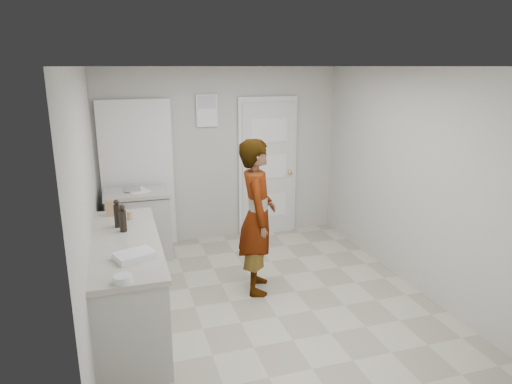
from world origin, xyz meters
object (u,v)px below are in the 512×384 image
object	(u,v)px
spice_jar	(130,216)
oil_cruet_a	(123,219)
cake_mix_box	(111,208)
egg_bowl	(123,279)
oil_cruet_b	(117,214)
baking_dish	(135,256)
person	(257,217)

from	to	relation	value
spice_jar	oil_cruet_a	distance (m)	0.38
cake_mix_box	oil_cruet_a	size ratio (longest dim) A/B	0.63
egg_bowl	oil_cruet_b	bearing A→B (deg)	90.58
oil_cruet_a	egg_bowl	world-z (taller)	oil_cruet_a
oil_cruet_b	egg_bowl	world-z (taller)	oil_cruet_b
cake_mix_box	baking_dish	xyz separation A→B (m)	(0.18, -1.26, -0.06)
baking_dish	person	bearing A→B (deg)	32.76
oil_cruet_a	oil_cruet_b	size ratio (longest dim) A/B	0.95
cake_mix_box	person	bearing A→B (deg)	-10.02
cake_mix_box	oil_cruet_a	bearing A→B (deg)	-74.58
baking_dish	oil_cruet_a	bearing A→B (deg)	95.62
oil_cruet_b	egg_bowl	xyz separation A→B (m)	(0.01, -1.29, -0.11)
person	egg_bowl	size ratio (longest dim) A/B	12.36
spice_jar	cake_mix_box	bearing A→B (deg)	134.76
cake_mix_box	oil_cruet_b	distance (m)	0.41
spice_jar	baking_dish	size ratio (longest dim) A/B	0.23
spice_jar	oil_cruet_a	size ratio (longest dim) A/B	0.32
spice_jar	baking_dish	xyz separation A→B (m)	(-0.00, -1.07, -0.02)
oil_cruet_b	oil_cruet_a	bearing A→B (deg)	-71.30
person	oil_cruet_b	xyz separation A→B (m)	(-1.49, -0.02, 0.19)
person	baking_dish	distance (m)	1.63
oil_cruet_b	baking_dish	size ratio (longest dim) A/B	0.78
oil_cruet_b	baking_dish	xyz separation A→B (m)	(0.12, -0.86, -0.11)
baking_dish	egg_bowl	xyz separation A→B (m)	(-0.11, -0.43, 0.00)
cake_mix_box	egg_bowl	xyz separation A→B (m)	(0.08, -1.69, -0.06)
baking_dish	egg_bowl	distance (m)	0.44
oil_cruet_a	egg_bowl	bearing A→B (deg)	-91.89
oil_cruet_b	baking_dish	distance (m)	0.88
person	oil_cruet_b	bearing A→B (deg)	105.24
baking_dish	spice_jar	bearing A→B (deg)	89.79
cake_mix_box	baking_dish	bearing A→B (deg)	-77.99
cake_mix_box	oil_cruet_b	world-z (taller)	oil_cruet_b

